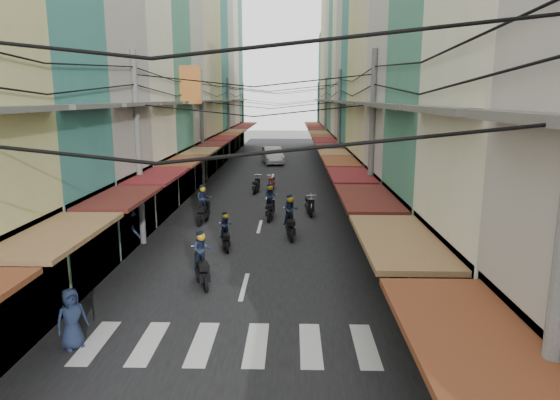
% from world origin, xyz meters
% --- Properties ---
extents(ground, '(160.00, 160.00, 0.00)m').
position_xyz_m(ground, '(0.00, 0.00, 0.00)').
color(ground, '#63645F').
rests_on(ground, ground).
extents(road, '(10.00, 80.00, 0.02)m').
position_xyz_m(road, '(0.00, 20.00, 0.01)').
color(road, black).
rests_on(road, ground).
extents(sidewalk_left, '(3.00, 80.00, 0.06)m').
position_xyz_m(sidewalk_left, '(-6.50, 20.00, 0.03)').
color(sidewalk_left, slate).
rests_on(sidewalk_left, ground).
extents(sidewalk_right, '(3.00, 80.00, 0.06)m').
position_xyz_m(sidewalk_right, '(6.50, 20.00, 0.03)').
color(sidewalk_right, slate).
rests_on(sidewalk_right, ground).
extents(crosswalk, '(7.55, 2.40, 0.01)m').
position_xyz_m(crosswalk, '(-0.00, -6.00, 0.03)').
color(crosswalk, silver).
rests_on(crosswalk, ground).
extents(building_row_left, '(7.80, 67.67, 23.70)m').
position_xyz_m(building_row_left, '(-7.92, 16.56, 9.78)').
color(building_row_left, '#BCB8AC').
rests_on(building_row_left, ground).
extents(building_row_right, '(7.80, 68.98, 22.59)m').
position_xyz_m(building_row_right, '(7.92, 16.45, 9.41)').
color(building_row_right, teal).
rests_on(building_row_right, ground).
extents(utility_poles, '(10.20, 66.13, 8.20)m').
position_xyz_m(utility_poles, '(0.00, 15.01, 6.59)').
color(utility_poles, slate).
rests_on(utility_poles, ground).
extents(white_car, '(5.90, 3.12, 1.98)m').
position_xyz_m(white_car, '(-0.32, 30.13, 0.00)').
color(white_car, silver).
rests_on(white_car, ground).
extents(bicycle, '(1.67, 0.99, 1.08)m').
position_xyz_m(bicycle, '(5.78, -3.00, 0.00)').
color(bicycle, black).
rests_on(bicycle, ground).
extents(moving_scooters, '(5.91, 19.95, 2.01)m').
position_xyz_m(moving_scooters, '(-0.33, 5.84, 0.56)').
color(moving_scooters, black).
rests_on(moving_scooters, ground).
extents(parked_scooters, '(12.79, 13.74, 0.98)m').
position_xyz_m(parked_scooters, '(4.61, -3.77, 0.46)').
color(parked_scooters, black).
rests_on(parked_scooters, ground).
extents(pedestrians, '(11.51, 21.94, 2.19)m').
position_xyz_m(pedestrians, '(-4.25, 1.20, 1.02)').
color(pedestrians, '#271E29').
rests_on(pedestrians, ground).
extents(market_umbrella, '(2.54, 2.54, 2.68)m').
position_xyz_m(market_umbrella, '(6.92, -0.94, 2.36)').
color(market_umbrella, '#B2B2B7').
rests_on(market_umbrella, ground).
extents(traffic_sign, '(0.10, 0.63, 2.88)m').
position_xyz_m(traffic_sign, '(4.78, 0.77, 2.10)').
color(traffic_sign, slate).
rests_on(traffic_sign, ground).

